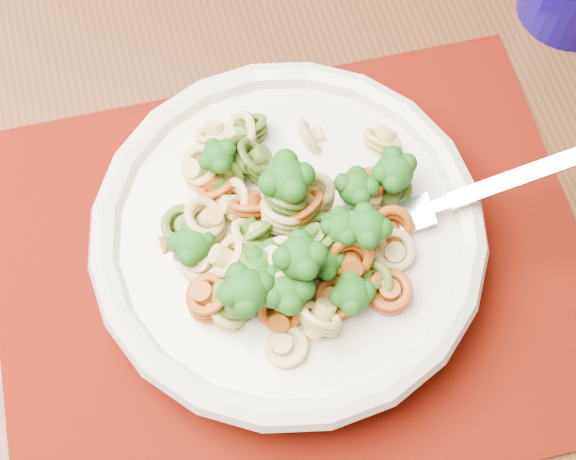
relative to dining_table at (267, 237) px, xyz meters
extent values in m
cube|color=#562D18|center=(0.00, 0.00, 0.09)|extent=(1.37, 0.93, 0.04)
cube|color=#601304|center=(0.01, -0.08, 0.11)|extent=(0.41, 0.32, 0.00)
cylinder|color=silver|center=(0.01, -0.06, 0.12)|extent=(0.11, 0.11, 0.01)
cylinder|color=silver|center=(0.01, -0.06, 0.14)|extent=(0.24, 0.24, 0.03)
torus|color=silver|center=(0.01, -0.06, 0.15)|extent=(0.26, 0.26, 0.02)
camera|label=1|loc=(-0.03, -0.26, 0.63)|focal=50.00mm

